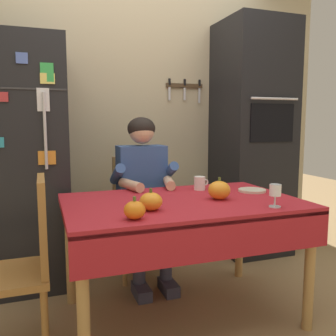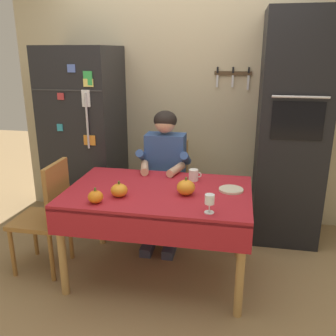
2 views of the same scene
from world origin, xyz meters
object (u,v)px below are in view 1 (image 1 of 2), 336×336
Objects in this scene: refrigerator at (19,164)px; coffee_mug at (200,183)px; dining_table at (183,214)px; pumpkin_large at (219,190)px; chair_left_side at (24,260)px; chair_behind_person at (138,209)px; serving_tray at (252,190)px; seated_person at (144,185)px; pumpkin_medium at (135,210)px; wall_oven at (252,139)px; wine_glass at (275,192)px; pumpkin_small at (151,201)px.

coffee_mug is (1.19, -0.60, -0.11)m from refrigerator.
pumpkin_large is (0.22, -0.04, 0.14)m from dining_table.
pumpkin_large is at bearing 1.11° from chair_left_side.
serving_tray is at bearing -47.73° from chair_behind_person.
seated_person is (0.00, -0.19, 0.23)m from chair_behind_person.
chair_behind_person is 0.66m from coffee_mug.
pumpkin_medium is at bearing -25.37° from chair_left_side.
refrigerator is at bearing 174.09° from chair_behind_person.
wall_oven reaches higher than chair_behind_person.
seated_person is 1.05m from wine_glass.
chair_behind_person reaches higher than coffee_mug.
seated_person reaches higher than coffee_mug.
chair_behind_person and chair_left_side have the same top height.
wall_oven is 1.69× the size of seated_person.
dining_table is 12.50× the size of pumpkin_medium.
chair_behind_person is at bearing 79.59° from pumpkin_small.
seated_person reaches higher than pumpkin_medium.
pumpkin_small is (-0.47, -0.13, -0.01)m from pumpkin_large.
chair_left_side is (-1.95, -0.98, -0.54)m from wall_oven.
dining_table is 1.12× the size of seated_person.
pumpkin_small is (0.70, -1.05, -0.11)m from refrigerator.
pumpkin_large is at bearing 24.34° from pumpkin_medium.
wall_oven reaches higher than pumpkin_large.
chair_left_side is (-0.82, -0.66, -0.23)m from seated_person.
coffee_mug is 0.82× the size of wine_glass.
seated_person is at bearing 117.94° from wine_glass.
chair_behind_person is at bearing 121.58° from coffee_mug.
pumpkin_large is (-0.02, -0.32, 0.01)m from coffee_mug.
pumpkin_small is (-1.30, -1.09, -0.26)m from wall_oven.
pumpkin_large reaches higher than coffee_mug.
chair_behind_person is 7.24× the size of wine_glass.
refrigerator reaches higher than serving_tray.
chair_behind_person is at bearing 109.56° from pumpkin_large.
coffee_mug reaches higher than dining_table.
seated_person is 1.08m from chair_left_side.
pumpkin_small is at bearing -100.41° from chair_behind_person.
chair_behind_person is (-0.08, 0.79, -0.14)m from dining_table.
serving_tray is at bearing 73.35° from wine_glass.
pumpkin_large is 1.10× the size of pumpkin_small.
dining_table is at bearing 39.30° from pumpkin_medium.
seated_person is 1.34× the size of chair_left_side.
refrigerator is 2.01m from wall_oven.
refrigerator is 1.33m from pumpkin_medium.
chair_behind_person reaches higher than pumpkin_large.
coffee_mug is at bearing -26.81° from refrigerator.
chair_left_side reaches higher than serving_tray.
chair_left_side is at bearing -163.21° from coffee_mug.
seated_person is at bearing -164.18° from wall_oven.
pumpkin_large is 0.73× the size of serving_tray.
serving_tray is (0.92, 0.42, -0.04)m from pumpkin_medium.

